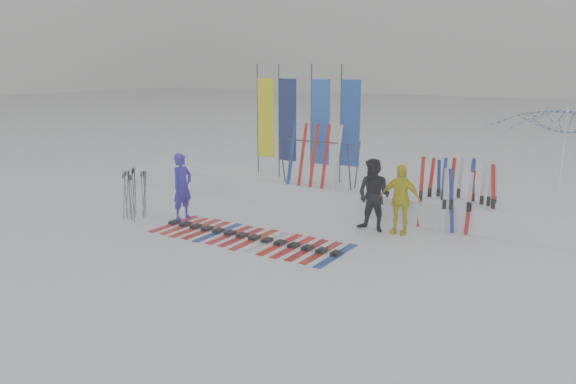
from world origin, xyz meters
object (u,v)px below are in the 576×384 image
Objects in this scene: person_black at (374,195)px; person_yellow at (400,199)px; person_blue at (182,187)px; tent_canopy at (561,170)px; ski_rack at (319,157)px; ski_row at (248,237)px.

person_yellow is (0.58, 0.13, -0.04)m from person_black.
tent_canopy reaches higher than person_blue.
person_blue is 0.50× the size of tent_canopy.
person_blue is 0.81× the size of ski_rack.
person_black is at bearing -31.01° from ski_rack.
tent_canopy is 0.72× the size of ski_row.
ski_rack is (-5.77, -0.71, -0.10)m from tent_canopy.
person_black is (4.46, 1.54, 0.02)m from person_blue.
person_yellow is 3.64m from tent_canopy.
person_blue is at bearing -156.44° from tent_canopy.
ski_rack is at bearing 90.36° from ski_row.
person_yellow is at bearing 18.08° from person_black.
ski_row is at bearing -144.09° from person_yellow.
tent_canopy reaches higher than person_black.
tent_canopy is at bearing 7.01° from ski_rack.
person_black is at bearing -151.30° from tent_canopy.
tent_canopy reaches higher than ski_rack.
person_blue is at bearing -155.59° from person_black.
person_yellow is 3.54m from ski_row.
ski_rack is (-2.71, 1.15, 0.58)m from person_yellow.
person_blue is at bearing -129.55° from ski_rack.
person_blue is at bearing -164.48° from person_yellow.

